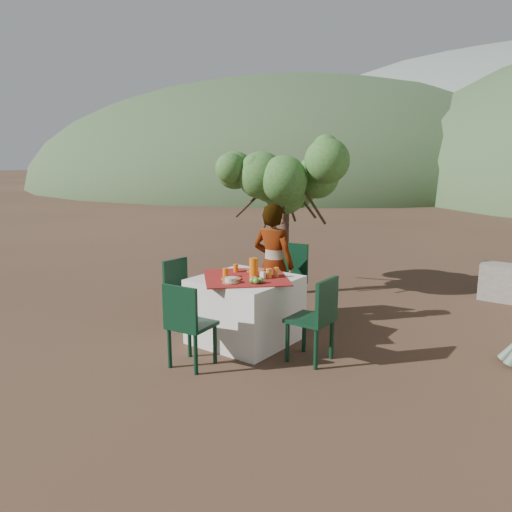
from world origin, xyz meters
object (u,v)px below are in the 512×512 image
Objects in this scene: table at (246,309)px; shrub_tree at (291,187)px; chair_far at (288,278)px; juice_pitcher at (254,268)px; chair_right at (317,316)px; person at (273,265)px; chair_near at (187,322)px; chair_left at (181,289)px.

shrub_tree reaches higher than table.
shrub_tree is at bearing 112.44° from chair_far.
chair_far reaches higher than juice_pitcher.
chair_right is 4.09× the size of juice_pitcher.
shrub_tree is at bearing -68.79° from person.
table is 1.48× the size of chair_near.
chair_near is at bearing -93.97° from juice_pitcher.
chair_near is 0.42× the size of shrub_tree.
chair_far is 1.95m from chair_near.
chair_left is at bearing -97.45° from shrub_tree.
chair_left is 0.40× the size of shrub_tree.
chair_near is 1.65m from person.
shrub_tree is (-0.73, 2.99, 1.17)m from chair_near.
chair_left is 1.96m from chair_right.
chair_far is at bearing -58.48° from shrub_tree.
chair_far is 1.39m from chair_left.
chair_far is 1.65m from shrub_tree.
chair_left reaches higher than table.
chair_right is 2.92m from shrub_tree.
shrub_tree is (-0.64, 1.05, 1.10)m from chair_far.
shrub_tree is 9.49× the size of juice_pitcher.
chair_right is at bearing -3.15° from table.
chair_left is (-1.00, 0.91, -0.02)m from chair_near.
table is at bearing -150.87° from juice_pitcher.
chair_left is at bearing -174.60° from juice_pitcher.
juice_pitcher is at bearing 29.13° from table.
chair_left is 0.93× the size of chair_right.
shrub_tree is (0.27, 2.09, 1.18)m from chair_left.
table is 1.44× the size of chair_right.
chair_far reaches higher than chair_right.
juice_pitcher is at bearing -82.60° from chair_left.
table is 0.97m from chair_near.
chair_far is 1.13× the size of chair_near.
chair_left is 2.41m from shrub_tree.
shrub_tree reaches higher than chair_right.
chair_far is 0.47× the size of shrub_tree.
chair_near is at bearing 89.17° from person.
chair_far is at bearing 93.95° from table.
chair_right reaches higher than chair_left.
table is 5.90× the size of juice_pitcher.
shrub_tree is at bearing -5.45° from chair_left.
chair_right is (1.96, 0.00, 0.03)m from chair_left.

